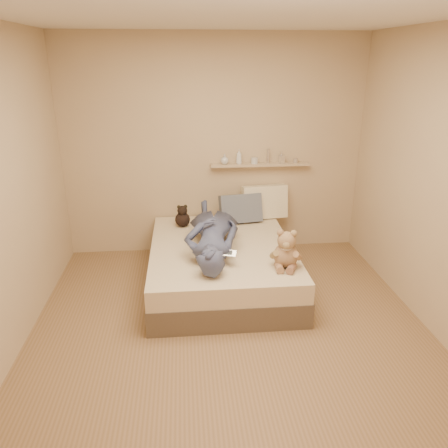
{
  "coord_description": "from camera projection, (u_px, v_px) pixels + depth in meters",
  "views": [
    {
      "loc": [
        -0.37,
        -3.29,
        2.31
      ],
      "look_at": [
        0.0,
        0.65,
        0.8
      ],
      "focal_mm": 35.0,
      "sensor_mm": 36.0,
      "label": 1
    }
  ],
  "objects": [
    {
      "name": "pillow_grey",
      "position": [
        241.0,
        208.0,
        5.23
      ],
      "size": [
        0.53,
        0.3,
        0.37
      ],
      "primitive_type": "cube",
      "rotation": [
        -0.3,
        0.0,
        0.15
      ],
      "color": "slate",
      "rests_on": "bed"
    },
    {
      "name": "shelf_bottles",
      "position": [
        249.0,
        158.0,
        5.25
      ],
      "size": [
        0.95,
        0.1,
        0.18
      ],
      "color": "silver",
      "rests_on": "wall_shelf"
    },
    {
      "name": "wall_shelf",
      "position": [
        260.0,
        165.0,
        5.29
      ],
      "size": [
        1.2,
        0.12,
        0.03
      ],
      "primitive_type": "cube",
      "color": "tan",
      "rests_on": "wall_back"
    },
    {
      "name": "teddy_bear",
      "position": [
        286.0,
        252.0,
        4.09
      ],
      "size": [
        0.31,
        0.31,
        0.39
      ],
      "color": "#9C7A56",
      "rests_on": "bed"
    },
    {
      "name": "person",
      "position": [
        213.0,
        232.0,
        4.51
      ],
      "size": [
        0.71,
        1.55,
        0.36
      ],
      "primitive_type": "imported",
      "rotation": [
        0.0,
        0.0,
        3.03
      ],
      "color": "#454E6D",
      "rests_on": "bed"
    },
    {
      "name": "bed",
      "position": [
        222.0,
        265.0,
        4.71
      ],
      "size": [
        1.5,
        1.9,
        0.45
      ],
      "color": "brown",
      "rests_on": "floor"
    },
    {
      "name": "room",
      "position": [
        232.0,
        194.0,
        3.46
      ],
      "size": [
        3.8,
        3.8,
        3.8
      ],
      "color": "olive",
      "rests_on": "ground"
    },
    {
      "name": "game_console",
      "position": [
        228.0,
        253.0,
        4.12
      ],
      "size": [
        0.17,
        0.11,
        0.05
      ],
      "color": "silver",
      "rests_on": "bed"
    },
    {
      "name": "dark_plush",
      "position": [
        182.0,
        217.0,
        5.11
      ],
      "size": [
        0.17,
        0.17,
        0.27
      ],
      "color": "black",
      "rests_on": "bed"
    },
    {
      "name": "pillow_cream",
      "position": [
        264.0,
        202.0,
        5.38
      ],
      "size": [
        0.57,
        0.28,
        0.42
      ],
      "primitive_type": "cube",
      "rotation": [
        -0.15,
        0.0,
        0.12
      ],
      "color": "beige",
      "rests_on": "bed"
    }
  ]
}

